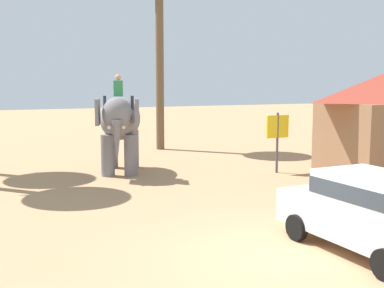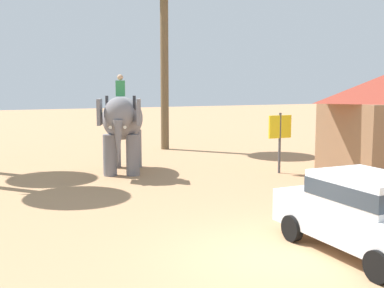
{
  "view_description": "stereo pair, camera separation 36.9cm",
  "coord_description": "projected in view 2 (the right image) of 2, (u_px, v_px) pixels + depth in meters",
  "views": [
    {
      "loc": [
        -5.55,
        -7.99,
        3.56
      ],
      "look_at": [
        0.91,
        6.14,
        1.6
      ],
      "focal_mm": 45.37,
      "sensor_mm": 36.0,
      "label": 1
    },
    {
      "loc": [
        -5.21,
        -8.14,
        3.56
      ],
      "look_at": [
        0.91,
        6.14,
        1.6
      ],
      "focal_mm": 45.37,
      "sensor_mm": 36.0,
      "label": 2
    }
  ],
  "objects": [
    {
      "name": "ground_plane",
      "position": [
        269.0,
        258.0,
        9.91
      ],
      "size": [
        120.0,
        120.0,
        0.0
      ],
      "primitive_type": "plane",
      "color": "tan"
    },
    {
      "name": "car_sedan_foreground",
      "position": [
        365.0,
        211.0,
        10.05
      ],
      "size": [
        1.98,
        4.15,
        1.7
      ],
      "color": "white",
      "rests_on": "ground"
    },
    {
      "name": "elephant_with_mahout",
      "position": [
        122.0,
        123.0,
        19.21
      ],
      "size": [
        2.66,
        4.01,
        3.88
      ],
      "color": "slate",
      "rests_on": "ground"
    },
    {
      "name": "signboard_yellow",
      "position": [
        280.0,
        131.0,
        19.07
      ],
      "size": [
        1.0,
        0.1,
        2.4
      ],
      "color": "#4C4C51",
      "rests_on": "ground"
    }
  ]
}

